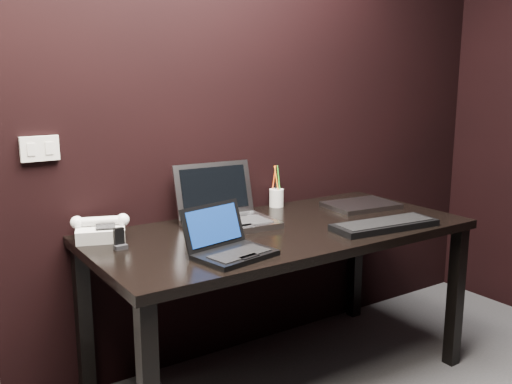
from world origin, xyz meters
TOP-DOWN VIEW (x-y plane):
  - wall_back at (0.00, 1.80)m, footprint 4.00×0.00m
  - wall_switch at (-0.62, 1.79)m, footprint 0.15×0.02m
  - desk at (0.30, 1.40)m, footprint 1.70×0.80m
  - netbook at (-0.10, 1.19)m, footprint 0.33×0.30m
  - silver_laptop at (0.12, 1.58)m, footprint 0.41×0.37m
  - ext_keyboard at (0.68, 1.14)m, footprint 0.51×0.22m
  - closed_laptop at (0.88, 1.49)m, footprint 0.37×0.29m
  - desk_phone at (-0.43, 1.67)m, footprint 0.25×0.23m
  - mobile_phone at (-0.41, 1.50)m, footprint 0.05×0.04m
  - pen_cup at (0.53, 1.75)m, footprint 0.08×0.08m

SIDE VIEW (x-z plane):
  - desk at x=0.30m, z-range 0.29..1.03m
  - closed_laptop at x=0.88m, z-range 0.74..0.76m
  - ext_keyboard at x=0.68m, z-range 0.74..0.77m
  - mobile_phone at x=-0.41m, z-range 0.73..0.81m
  - netbook at x=-0.10m, z-range 0.69..0.87m
  - desk_phone at x=-0.43m, z-range 0.72..0.84m
  - pen_cup at x=0.53m, z-range 0.68..0.90m
  - silver_laptop at x=0.12m, z-range 0.66..0.92m
  - wall_switch at x=-0.62m, z-range 1.07..1.17m
  - wall_back at x=0.00m, z-range -0.70..3.30m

